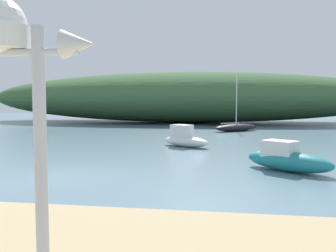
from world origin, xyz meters
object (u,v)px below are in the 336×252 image
object	(u,v)px
motorboat_east_reach	(185,139)
sailboat_west_reach	(236,127)
mast_structure	(11,54)
motorboat_near_shore	(287,159)

from	to	relation	value
motorboat_east_reach	sailboat_west_reach	bearing A→B (deg)	73.58
mast_structure	motorboat_east_reach	world-z (taller)	mast_structure
sailboat_west_reach	mast_structure	bearing A→B (deg)	-96.47
mast_structure	motorboat_near_shore	xyz separation A→B (m)	(4.21, 9.96, -2.48)
motorboat_east_reach	sailboat_west_reach	size ratio (longest dim) A/B	0.64
motorboat_east_reach	mast_structure	bearing A→B (deg)	-89.63
motorboat_east_reach	sailboat_west_reach	distance (m)	11.17
mast_structure	sailboat_west_reach	xyz separation A→B (m)	(3.05, 26.93, -2.59)
mast_structure	sailboat_west_reach	distance (m)	27.22
mast_structure	motorboat_near_shore	size ratio (longest dim) A/B	1.02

